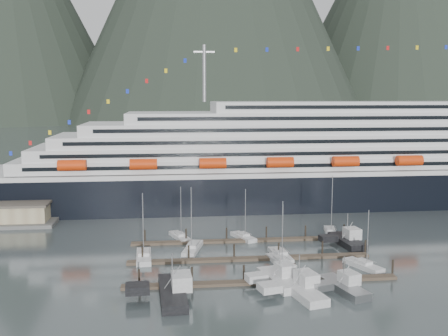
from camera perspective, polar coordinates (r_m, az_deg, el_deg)
The scene contains 18 objects.
ground at distance 102.96m, azimuth 5.90°, elevation -10.33°, with size 1600.00×1600.00×0.00m, color #4C585A.
cruise_ship at distance 160.15m, azimuth 12.32°, elevation 0.53°, with size 210.00×30.40×50.30m.
dock_near at distance 92.72m, azimuth 4.19°, elevation -12.21°, with size 48.18×2.28×3.20m.
dock_mid at distance 104.84m, azimuth 2.87°, elevation -9.79°, with size 48.18×2.28×3.20m.
dock_far at distance 117.14m, azimuth 1.85°, elevation -7.87°, with size 48.18×2.28×3.20m.
sailboat_a at distance 106.22m, azimuth -8.72°, elevation -9.56°, with size 3.21×9.87×13.98m.
sailboat_b at distance 110.66m, azimuth -3.44°, elevation -8.77°, with size 5.10×10.50×14.10m.
sailboat_c at distance 106.62m, azimuth 6.17°, elevation -9.46°, with size 3.41×9.63×12.12m.
sailboat_d at distance 102.69m, azimuth 6.13°, elevation -10.16°, with size 3.96×9.83×12.28m.
sailboat_e at distance 119.82m, azimuth -4.83°, elevation -7.48°, with size 4.96×8.96×12.41m.
sailboat_f at distance 119.26m, azimuth 2.13°, elevation -7.53°, with size 5.19×8.43×11.91m.
sailboat_g at distance 125.64m, azimuth 11.53°, elevation -6.88°, with size 4.31×9.82×14.37m.
sailboat_h at distance 103.42m, azimuth 14.93°, elevation -10.25°, with size 5.66×8.93×11.68m.
trawler_a at distance 86.71m, azimuth -5.74°, elevation -13.21°, with size 10.63×14.74×8.05m.
trawler_b at distance 92.45m, azimuth 5.95°, elevation -11.89°, with size 9.19×11.77×7.30m.
trawler_c at distance 88.89m, azimuth 8.05°, elevation -12.77°, with size 10.50×14.36×7.10m.
trawler_d at distance 91.02m, azimuth 12.80°, elevation -12.42°, with size 8.92×11.42×6.49m.
trawler_e at distance 117.70m, azimuth 13.18°, elevation -7.68°, with size 9.18×12.02×7.59m.
Camera 1 is at (-21.09, -95.48, 32.24)m, focal length 42.00 mm.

